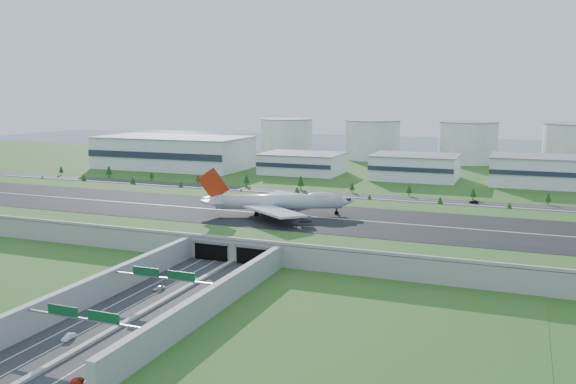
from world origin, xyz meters
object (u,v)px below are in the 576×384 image
(fuel_tank_a, at_px, (287,138))
(car_0, at_px, (159,288))
(car_3, at_px, (75,383))
(boeing_747, at_px, (278,201))
(car_7, at_px, (278,191))
(car_4, at_px, (186,190))
(car_1, at_px, (69,337))
(car_5, at_px, (474,202))
(car_2, at_px, (214,285))

(fuel_tank_a, xyz_separation_m, car_0, (112.74, -396.96, -16.69))
(car_0, distance_m, car_3, 63.16)
(boeing_747, bearing_deg, car_7, 89.55)
(car_4, bearing_deg, car_3, -158.90)
(boeing_747, bearing_deg, car_1, -114.46)
(car_1, bearing_deg, car_0, 86.65)
(car_5, relative_size, car_7, 1.15)
(boeing_747, distance_m, car_2, 79.00)
(car_3, distance_m, car_4, 256.76)
(car_0, bearing_deg, car_5, 89.02)
(car_1, distance_m, car_5, 246.21)
(car_5, bearing_deg, car_2, -10.32)
(fuel_tank_a, relative_size, car_2, 10.31)
(car_7, bearing_deg, car_4, -64.23)
(car_0, bearing_deg, car_2, 53.09)
(car_1, bearing_deg, car_3, -50.44)
(car_1, relative_size, car_4, 0.88)
(fuel_tank_a, height_order, car_5, fuel_tank_a)
(boeing_747, height_order, car_4, boeing_747)
(fuel_tank_a, xyz_separation_m, car_5, (191.97, -204.65, -16.53))
(car_0, distance_m, car_4, 194.42)
(car_3, bearing_deg, car_4, -88.08)
(car_2, xyz_separation_m, car_7, (-51.52, 179.89, -0.02))
(car_1, relative_size, car_2, 0.88)
(car_1, xyz_separation_m, car_4, (-92.51, 212.34, 0.12))
(car_5, bearing_deg, car_1, -9.53)
(boeing_747, relative_size, car_3, 11.07)
(boeing_747, bearing_deg, car_4, 116.11)
(car_2, xyz_separation_m, car_4, (-106.53, 162.31, 0.15))
(boeing_747, height_order, car_7, boeing_747)
(car_0, xyz_separation_m, car_1, (0.61, -41.01, 0.02))
(car_2, bearing_deg, car_1, 59.50)
(boeing_747, relative_size, car_0, 16.06)
(fuel_tank_a, relative_size, car_5, 9.65)
(car_1, height_order, car_5, car_5)
(car_5, bearing_deg, car_0, -13.30)
(car_1, bearing_deg, car_4, 109.34)
(car_0, xyz_separation_m, car_2, (14.63, 9.03, -0.01))
(fuel_tank_a, bearing_deg, car_5, -46.83)
(car_1, distance_m, car_7, 232.96)
(fuel_tank_a, relative_size, car_7, 11.12)
(car_1, xyz_separation_m, car_5, (78.63, 233.32, 0.15))
(car_2, bearing_deg, car_3, 78.78)
(car_0, height_order, car_3, car_3)
(fuel_tank_a, relative_size, car_0, 12.42)
(car_3, relative_size, car_4, 1.21)
(car_4, height_order, car_7, car_4)
(fuel_tank_a, bearing_deg, car_2, -71.82)
(car_0, xyz_separation_m, car_7, (-36.89, 188.92, -0.03))
(car_3, relative_size, car_7, 1.30)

